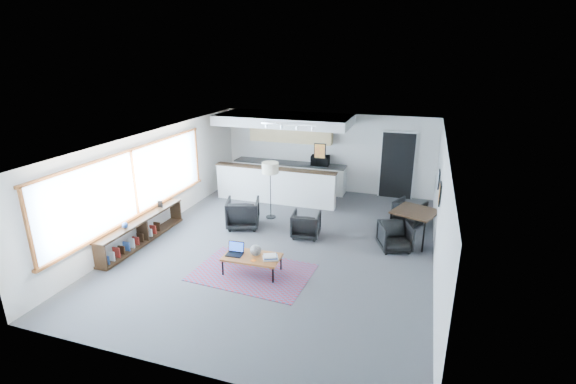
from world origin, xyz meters
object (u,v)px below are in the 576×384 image
(armchair_left, at_px, (243,212))
(dining_chair_far, at_px, (409,213))
(laptop, at_px, (235,250))
(coffee_table, at_px, (252,257))
(armchair_right, at_px, (306,223))
(book_stack, at_px, (270,257))
(dining_chair_near, at_px, (395,237))
(floor_lamp, at_px, (270,170))
(microwave, at_px, (320,159))
(ceramic_pot, at_px, (256,250))
(dining_table, at_px, (415,213))

(armchair_left, bearing_deg, dining_chair_far, -177.47)
(laptop, bearing_deg, dining_chair_far, 44.34)
(coffee_table, height_order, armchair_right, armchair_right)
(book_stack, distance_m, dining_chair_near, 3.15)
(coffee_table, relative_size, dining_chair_near, 1.97)
(armchair_right, bearing_deg, floor_lamp, -41.32)
(coffee_table, height_order, armchair_left, armchair_left)
(coffee_table, relative_size, armchair_left, 1.43)
(microwave, bearing_deg, dining_chair_far, -37.30)
(floor_lamp, height_order, dining_chair_far, floor_lamp)
(coffee_table, xyz_separation_m, floor_lamp, (-0.72, 3.05, 1.04))
(dining_chair_near, height_order, microwave, microwave)
(dining_chair_far, xyz_separation_m, microwave, (-2.98, 1.86, 0.82))
(ceramic_pot, relative_size, dining_chair_far, 0.38)
(book_stack, xyz_separation_m, floor_lamp, (-1.13, 3.04, 0.96))
(coffee_table, xyz_separation_m, armchair_right, (0.57, 2.14, -0.01))
(laptop, xyz_separation_m, ceramic_pot, (0.44, 0.06, 0.05))
(dining_table, xyz_separation_m, dining_chair_far, (-0.15, 1.10, -0.42))
(floor_lamp, bearing_deg, dining_table, -5.04)
(book_stack, bearing_deg, laptop, -179.92)
(book_stack, bearing_deg, microwave, 93.80)
(floor_lamp, distance_m, dining_chair_far, 3.97)
(dining_table, bearing_deg, dining_chair_far, 97.92)
(ceramic_pot, distance_m, armchair_right, 2.15)
(armchair_left, bearing_deg, ceramic_pot, 102.08)
(book_stack, xyz_separation_m, dining_chair_near, (2.37, 2.08, -0.13))
(floor_lamp, bearing_deg, microwave, 73.89)
(armchair_left, height_order, dining_table, armchair_left)
(dining_chair_far, bearing_deg, book_stack, 79.33)
(ceramic_pot, distance_m, book_stack, 0.36)
(coffee_table, xyz_separation_m, laptop, (-0.38, 0.00, 0.10))
(armchair_right, bearing_deg, book_stack, 79.44)
(laptop, relative_size, dining_chair_far, 0.58)
(book_stack, xyz_separation_m, armchair_left, (-1.61, 2.19, -0.01))
(dining_chair_far, height_order, microwave, microwave)
(dining_table, relative_size, dining_chair_far, 1.97)
(ceramic_pot, bearing_deg, microwave, 90.26)
(book_stack, xyz_separation_m, armchair_right, (0.16, 2.14, -0.08))
(armchair_left, distance_m, dining_chair_near, 3.98)
(dining_chair_far, bearing_deg, ceramic_pot, 75.49)
(armchair_left, relative_size, armchair_right, 1.21)
(coffee_table, bearing_deg, armchair_right, 72.81)
(book_stack, bearing_deg, armchair_right, 85.75)
(armchair_left, relative_size, dining_chair_near, 1.38)
(coffee_table, distance_m, ceramic_pot, 0.17)
(laptop, relative_size, dining_chair_near, 0.58)
(book_stack, relative_size, microwave, 0.65)
(ceramic_pot, relative_size, book_stack, 0.62)
(laptop, relative_size, dining_table, 0.29)
(dining_chair_near, bearing_deg, ceramic_pot, -165.13)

